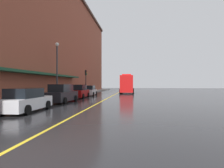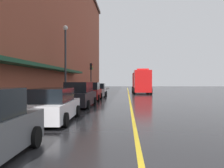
{
  "view_description": "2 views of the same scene",
  "coord_description": "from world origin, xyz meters",
  "px_view_note": "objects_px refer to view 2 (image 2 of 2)",
  "views": [
    {
      "loc": [
        3.7,
        -4.59,
        1.96
      ],
      "look_at": [
        0.03,
        24.69,
        1.92
      ],
      "focal_mm": 29.69,
      "sensor_mm": 36.0,
      "label": 1
    },
    {
      "loc": [
        -0.36,
        -3.58,
        2.01
      ],
      "look_at": [
        -1.91,
        21.36,
        1.66
      ],
      "focal_mm": 37.1,
      "sensor_mm": 36.0,
      "label": 2
    }
  ],
  "objects_px": {
    "street_lamp_left": "(65,55)",
    "parking_meter_2": "(62,93)",
    "parked_car_4": "(98,90)",
    "parked_car_3": "(91,92)",
    "fire_truck": "(141,82)",
    "parked_car_2": "(80,95)",
    "traffic_light_near": "(91,73)",
    "parked_car_1": "(54,106)"
  },
  "relations": [
    {
      "from": "street_lamp_left",
      "to": "parking_meter_2",
      "type": "bearing_deg",
      "value": -79.9
    },
    {
      "from": "parked_car_4",
      "to": "parking_meter_2",
      "type": "height_order",
      "value": "parked_car_4"
    },
    {
      "from": "parked_car_3",
      "to": "fire_truck",
      "type": "xyz_separation_m",
      "value": [
        6.03,
        13.42,
        0.96
      ]
    },
    {
      "from": "street_lamp_left",
      "to": "parked_car_2",
      "type": "bearing_deg",
      "value": -58.99
    },
    {
      "from": "fire_truck",
      "to": "street_lamp_left",
      "type": "height_order",
      "value": "street_lamp_left"
    },
    {
      "from": "traffic_light_near",
      "to": "parked_car_2",
      "type": "bearing_deg",
      "value": -84.77
    },
    {
      "from": "parking_meter_2",
      "to": "traffic_light_near",
      "type": "bearing_deg",
      "value": 89.76
    },
    {
      "from": "parked_car_2",
      "to": "parked_car_1",
      "type": "bearing_deg",
      "value": -177.85
    },
    {
      "from": "parking_meter_2",
      "to": "street_lamp_left",
      "type": "bearing_deg",
      "value": 100.1
    },
    {
      "from": "parking_meter_2",
      "to": "traffic_light_near",
      "type": "distance_m",
      "value": 14.65
    },
    {
      "from": "parked_car_1",
      "to": "parking_meter_2",
      "type": "distance_m",
      "value": 6.58
    },
    {
      "from": "street_lamp_left",
      "to": "traffic_light_near",
      "type": "relative_size",
      "value": 1.61
    },
    {
      "from": "parked_car_3",
      "to": "parking_meter_2",
      "type": "height_order",
      "value": "parked_car_3"
    },
    {
      "from": "parked_car_2",
      "to": "parked_car_3",
      "type": "bearing_deg",
      "value": 2.09
    },
    {
      "from": "parked_car_2",
      "to": "parked_car_4",
      "type": "bearing_deg",
      "value": 1.66
    },
    {
      "from": "parked_car_2",
      "to": "street_lamp_left",
      "type": "bearing_deg",
      "value": 32.74
    },
    {
      "from": "parked_car_4",
      "to": "fire_truck",
      "type": "distance_m",
      "value": 10.12
    },
    {
      "from": "parked_car_1",
      "to": "fire_truck",
      "type": "height_order",
      "value": "fire_truck"
    },
    {
      "from": "fire_truck",
      "to": "street_lamp_left",
      "type": "relative_size",
      "value": 1.21
    },
    {
      "from": "parked_car_1",
      "to": "street_lamp_left",
      "type": "relative_size",
      "value": 0.68
    },
    {
      "from": "parked_car_2",
      "to": "parked_car_3",
      "type": "height_order",
      "value": "parked_car_2"
    },
    {
      "from": "parked_car_1",
      "to": "traffic_light_near",
      "type": "distance_m",
      "value": 21.1
    },
    {
      "from": "parked_car_1",
      "to": "parked_car_2",
      "type": "xyz_separation_m",
      "value": [
        -0.05,
        6.48,
        0.11
      ]
    },
    {
      "from": "parked_car_2",
      "to": "traffic_light_near",
      "type": "relative_size",
      "value": 1.12
    },
    {
      "from": "parked_car_2",
      "to": "parked_car_4",
      "type": "height_order",
      "value": "parked_car_2"
    },
    {
      "from": "parked_car_3",
      "to": "traffic_light_near",
      "type": "xyz_separation_m",
      "value": [
        -1.28,
        8.09,
        2.3
      ]
    },
    {
      "from": "parked_car_1",
      "to": "fire_truck",
      "type": "bearing_deg",
      "value": -14.58
    },
    {
      "from": "fire_truck",
      "to": "traffic_light_near",
      "type": "height_order",
      "value": "traffic_light_near"
    },
    {
      "from": "fire_truck",
      "to": "street_lamp_left",
      "type": "bearing_deg",
      "value": -26.59
    },
    {
      "from": "parked_car_4",
      "to": "traffic_light_near",
      "type": "relative_size",
      "value": 1.01
    },
    {
      "from": "parked_car_2",
      "to": "parking_meter_2",
      "type": "xyz_separation_m",
      "value": [
        -1.38,
        -0.07,
        0.18
      ]
    },
    {
      "from": "parked_car_4",
      "to": "street_lamp_left",
      "type": "distance_m",
      "value": 9.32
    },
    {
      "from": "parked_car_4",
      "to": "fire_truck",
      "type": "xyz_separation_m",
      "value": [
        5.98,
        8.1,
        1.02
      ]
    },
    {
      "from": "street_lamp_left",
      "to": "parked_car_3",
      "type": "bearing_deg",
      "value": 57.45
    },
    {
      "from": "parked_car_2",
      "to": "parking_meter_2",
      "type": "relative_size",
      "value": 3.61
    },
    {
      "from": "parking_meter_2",
      "to": "traffic_light_near",
      "type": "relative_size",
      "value": 0.31
    },
    {
      "from": "parked_car_4",
      "to": "parked_car_3",
      "type": "bearing_deg",
      "value": 177.72
    },
    {
      "from": "parked_car_4",
      "to": "fire_truck",
      "type": "bearing_deg",
      "value": -38.14
    },
    {
      "from": "fire_truck",
      "to": "parking_meter_2",
      "type": "xyz_separation_m",
      "value": [
        -7.38,
        -19.83,
        -0.75
      ]
    },
    {
      "from": "parked_car_3",
      "to": "parking_meter_2",
      "type": "xyz_separation_m",
      "value": [
        -1.34,
        -6.41,
        0.21
      ]
    },
    {
      "from": "parking_meter_2",
      "to": "parked_car_2",
      "type": "bearing_deg",
      "value": 2.86
    },
    {
      "from": "parked_car_1",
      "to": "street_lamp_left",
      "type": "xyz_separation_m",
      "value": [
        -2.03,
        9.78,
        3.63
      ]
    }
  ]
}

